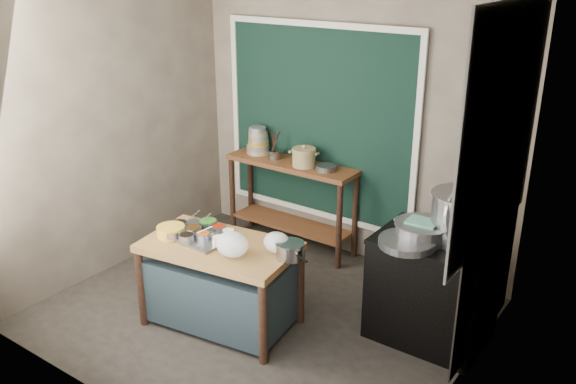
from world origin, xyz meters
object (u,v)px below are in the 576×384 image
Objects in this scene: saucepan at (290,250)px; utensil_cup at (275,154)px; stock_pot at (462,217)px; back_counter at (291,204)px; yellow_basin at (171,231)px; stove_block at (432,290)px; condiment_tray at (200,235)px; prep_table at (221,284)px; steamer at (422,231)px; ceramic_crock at (304,158)px.

utensil_cup reaches higher than saucepan.
saucepan is 1.34m from stock_pot.
back_counter is 1.73m from yellow_basin.
utensil_cup is (-1.21, 1.44, 0.18)m from saucepan.
utensil_cup reaches higher than stove_block.
stock_pot reaches higher than yellow_basin.
saucepan reaches higher than stove_block.
stove_block is 1.56× the size of condiment_tray.
utensil_cup is (-0.21, -0.00, 0.52)m from back_counter.
condiment_tray is at bearing -84.11° from back_counter.
prep_table is 8.23× the size of utensil_cup.
back_counter is 6.17× the size of yellow_basin.
prep_table is 0.77m from saucepan.
yellow_basin is 1.07m from saucepan.
back_counter is at bearing 158.98° from stove_block.
condiment_tray is at bearing -155.29° from steamer.
stove_block is 3.83× the size of yellow_basin.
steamer reaches higher than saucepan.
steamer is at bearing -25.51° from ceramic_crock.
saucepan is 0.94× the size of ceramic_crock.
saucepan is 1.03m from steamer.
yellow_basin is at bearing -141.68° from saucepan.
condiment_tray is (-0.22, 0.01, 0.39)m from prep_table.
yellow_basin is 0.94× the size of ceramic_crock.
stove_block is at bearing -21.91° from ceramic_crock.
prep_table is at bearing -150.90° from stock_pot.
ceramic_crock reaches higher than stove_block.
steamer is at bearing -21.84° from utensil_cup.
steamer is at bearing 24.71° from condiment_tray.
condiment_tray is 1.15× the size of stock_pot.
ceramic_crock is at bearing 82.58° from yellow_basin.
steamer is (2.01, -0.81, -0.04)m from utensil_cup.
ceramic_crock reaches higher than yellow_basin.
stock_pot reaches higher than saucepan.
steamer is (0.80, 0.63, 0.14)m from saucepan.
stove_block is at bearing 21.21° from prep_table.
stove_block is 1.96m from condiment_tray.
stock_pot is at bearing 27.04° from stove_block.
yellow_basin is 1.69m from ceramic_crock.
steamer is at bearing -147.54° from stock_pot.
ceramic_crock reaches higher than utensil_cup.
steamer is at bearing 25.78° from yellow_basin.
back_counter reaches higher than prep_table.
stove_block is at bearing 62.90° from saucepan.
condiment_tray is 2.45× the size of yellow_basin.
condiment_tray is (0.16, -1.57, 0.29)m from back_counter.
stove_block is at bearing -18.95° from utensil_cup.
stove_block reaches higher than yellow_basin.
yellow_basin is at bearing -153.38° from stock_pot.
saucepan is (1.00, -1.45, 0.34)m from back_counter.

